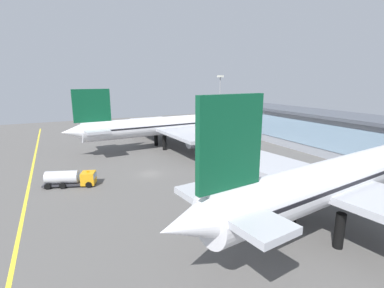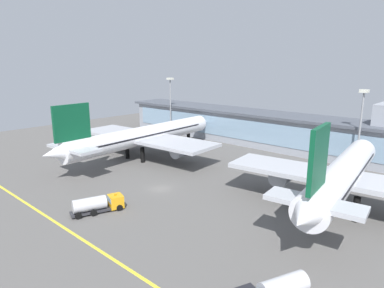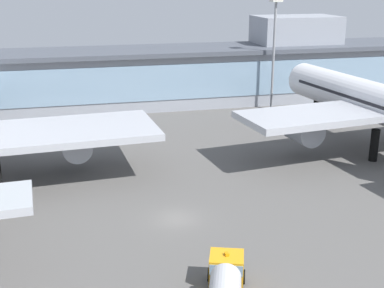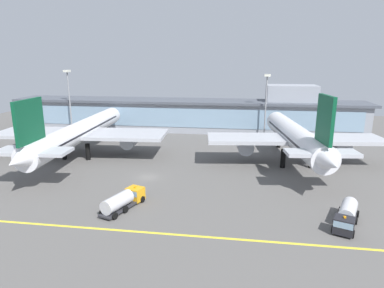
{
  "view_description": "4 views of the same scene",
  "coord_description": "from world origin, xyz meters",
  "px_view_note": "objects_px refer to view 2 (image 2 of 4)",
  "views": [
    {
      "loc": [
        53.43,
        -16.58,
        18.89
      ],
      "look_at": [
        5.41,
        6.99,
        6.69
      ],
      "focal_mm": 26.38,
      "sensor_mm": 36.0,
      "label": 1
    },
    {
      "loc": [
        49.06,
        -44.57,
        25.29
      ],
      "look_at": [
        -4.09,
        14.22,
        6.37
      ],
      "focal_mm": 31.52,
      "sensor_mm": 36.0,
      "label": 2
    },
    {
      "loc": [
        -9.61,
        -45.27,
        22.66
      ],
      "look_at": [
        3.41,
        7.58,
        5.14
      ],
      "focal_mm": 48.25,
      "sensor_mm": 36.0,
      "label": 3
    },
    {
      "loc": [
        18.57,
        -62.41,
        23.47
      ],
      "look_at": [
        7.18,
        14.48,
        3.72
      ],
      "focal_mm": 30.81,
      "sensor_mm": 36.0,
      "label": 4
    }
  ],
  "objects_px": {
    "baggage_tug_near": "(99,204)",
    "apron_light_mast_centre": "(170,97)",
    "airliner_near_right": "(342,176)",
    "apron_light_mast_west": "(361,117)",
    "airliner_near_left": "(144,136)"
  },
  "relations": [
    {
      "from": "baggage_tug_near",
      "to": "apron_light_mast_centre",
      "type": "relative_size",
      "value": 0.46
    },
    {
      "from": "airliner_near_right",
      "to": "baggage_tug_near",
      "type": "bearing_deg",
      "value": 125.82
    },
    {
      "from": "baggage_tug_near",
      "to": "apron_light_mast_centre",
      "type": "xyz_separation_m",
      "value": [
        -37.96,
        54.64,
        12.21
      ]
    },
    {
      "from": "apron_light_mast_west",
      "to": "airliner_near_left",
      "type": "bearing_deg",
      "value": -150.46
    },
    {
      "from": "apron_light_mast_centre",
      "to": "airliner_near_left",
      "type": "bearing_deg",
      "value": -57.84
    },
    {
      "from": "airliner_near_right",
      "to": "apron_light_mast_west",
      "type": "xyz_separation_m",
      "value": [
        -5.09,
        26.07,
        6.7
      ]
    },
    {
      "from": "airliner_near_left",
      "to": "airliner_near_right",
      "type": "height_order",
      "value": "airliner_near_right"
    },
    {
      "from": "baggage_tug_near",
      "to": "apron_light_mast_centre",
      "type": "bearing_deg",
      "value": 54.17
    },
    {
      "from": "apron_light_mast_west",
      "to": "baggage_tug_near",
      "type": "bearing_deg",
      "value": -115.29
    },
    {
      "from": "apron_light_mast_west",
      "to": "apron_light_mast_centre",
      "type": "bearing_deg",
      "value": -179.97
    },
    {
      "from": "airliner_near_left",
      "to": "apron_light_mast_centre",
      "type": "distance_m",
      "value": 32.37
    },
    {
      "from": "apron_light_mast_centre",
      "to": "airliner_near_right",
      "type": "bearing_deg",
      "value": -20.71
    },
    {
      "from": "baggage_tug_near",
      "to": "apron_light_mast_west",
      "type": "xyz_separation_m",
      "value": [
        25.83,
        54.67,
        11.66
      ]
    },
    {
      "from": "baggage_tug_near",
      "to": "airliner_near_right",
      "type": "bearing_deg",
      "value": -27.84
    },
    {
      "from": "apron_light_mast_west",
      "to": "apron_light_mast_centre",
      "type": "relative_size",
      "value": 0.95
    }
  ]
}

